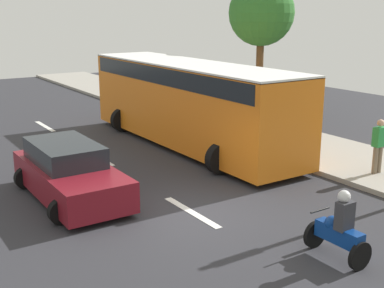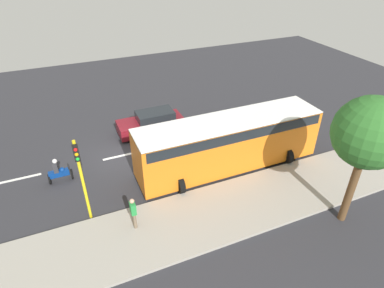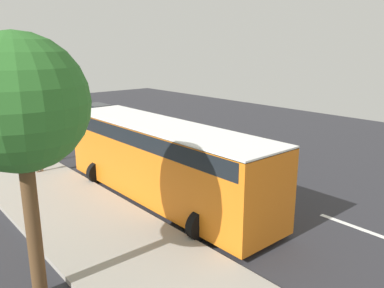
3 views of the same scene
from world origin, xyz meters
name	(u,v)px [view 1 (image 1 of 3)]	position (x,y,z in m)	size (l,w,h in m)	color
ground_plane	(192,214)	(0.00, 0.00, -0.05)	(40.00, 60.00, 0.10)	#2D2D33
sidewalk	(369,165)	(7.00, 0.00, 0.07)	(4.00, 60.00, 0.15)	#9E998E
lane_stripe_mid	(192,212)	(0.00, 0.00, 0.01)	(0.20, 2.40, 0.01)	white
lane_stripe_south	(98,157)	(0.00, 6.00, 0.01)	(0.20, 2.40, 0.01)	white
lane_stripe_far_south	(45,126)	(0.00, 12.00, 0.01)	(0.20, 2.40, 0.01)	white
car_maroon	(69,173)	(-2.22, 2.72, 0.71)	(2.26, 4.60, 1.52)	maroon
city_bus	(189,98)	(3.60, 5.68, 1.85)	(3.20, 11.00, 3.16)	orange
motorcycle	(339,230)	(1.15, -3.76, 0.64)	(0.60, 1.30, 1.53)	black
pedestrian_near_signal	(379,144)	(6.33, -0.78, 1.06)	(0.40, 0.24, 1.69)	#72604C
street_tree_south	(261,14)	(9.72, 8.77, 4.89)	(3.14, 3.14, 6.50)	brown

